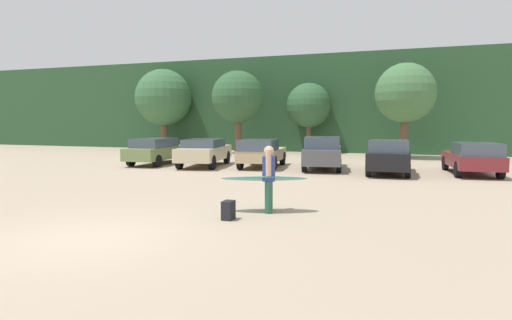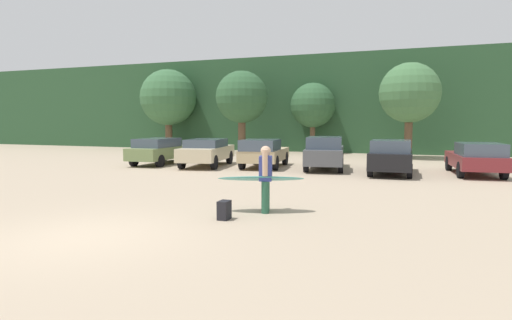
{
  "view_description": "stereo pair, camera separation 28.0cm",
  "coord_description": "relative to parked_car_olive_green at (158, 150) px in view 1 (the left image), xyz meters",
  "views": [
    {
      "loc": [
        5.99,
        -6.7,
        2.33
      ],
      "look_at": [
        0.81,
        7.79,
        0.93
      ],
      "focal_mm": 30.01,
      "sensor_mm": 36.0,
      "label": 1
    },
    {
      "loc": [
        6.25,
        -6.6,
        2.33
      ],
      "look_at": [
        0.81,
        7.79,
        0.93
      ],
      "focal_mm": 30.01,
      "sensor_mm": 36.0,
      "label": 2
    }
  ],
  "objects": [
    {
      "name": "parked_car_champagne",
      "position": [
        2.87,
        -0.12,
        0.02
      ],
      "size": [
        2.58,
        4.75,
        1.42
      ],
      "rotation": [
        0.0,
        0.0,
        1.74
      ],
      "color": "beige",
      "rests_on": "ground_plane"
    },
    {
      "name": "parked_car_dark_gray",
      "position": [
        8.91,
        0.61,
        0.06
      ],
      "size": [
        2.43,
        4.83,
        1.6
      ],
      "rotation": [
        0.0,
        0.0,
        1.73
      ],
      "color": "#4C4F54",
      "rests_on": "ground_plane"
    },
    {
      "name": "person_adult",
      "position": [
        9.5,
        -9.71,
        0.2
      ],
      "size": [
        0.41,
        0.7,
        1.71
      ],
      "rotation": [
        0.0,
        0.0,
        3.41
      ],
      "color": "#26593F",
      "rests_on": "ground_plane"
    },
    {
      "name": "backpack_dropped",
      "position": [
        8.86,
        -10.84,
        -0.54
      ],
      "size": [
        0.24,
        0.34,
        0.45
      ],
      "color": "black",
      "rests_on": "ground_plane"
    },
    {
      "name": "tree_center",
      "position": [
        1.08,
        8.92,
        3.29
      ],
      "size": [
        3.78,
        3.78,
        5.98
      ],
      "color": "brown",
      "rests_on": "ground_plane"
    },
    {
      "name": "surfboard_teal",
      "position": [
        9.37,
        -9.71,
        0.1
      ],
      "size": [
        2.3,
        1.33,
        0.24
      ],
      "rotation": [
        0.0,
        0.0,
        3.48
      ],
      "color": "teal"
    },
    {
      "name": "tree_far_right",
      "position": [
        12.55,
        8.45,
        3.3
      ],
      "size": [
        3.72,
        3.72,
        5.96
      ],
      "color": "brown",
      "rests_on": "ground_plane"
    },
    {
      "name": "ground_plane",
      "position": [
        6.85,
        -13.32,
        -0.76
      ],
      "size": [
        120.0,
        120.0,
        0.0
      ],
      "primitive_type": "plane",
      "color": "tan"
    },
    {
      "name": "parked_car_tan",
      "position": [
        5.86,
        0.27,
        0.01
      ],
      "size": [
        2.29,
        4.21,
        1.45
      ],
      "rotation": [
        0.0,
        0.0,
        1.69
      ],
      "color": "tan",
      "rests_on": "ground_plane"
    },
    {
      "name": "hillside_ridge",
      "position": [
        6.85,
        17.9,
        2.91
      ],
      "size": [
        108.0,
        12.0,
        7.35
      ],
      "primitive_type": "cube",
      "color": "#284C2D",
      "rests_on": "ground_plane"
    },
    {
      "name": "tree_center_left",
      "position": [
        5.87,
        10.93,
        2.72
      ],
      "size": [
        3.26,
        3.26,
        5.14
      ],
      "color": "brown",
      "rests_on": "ground_plane"
    },
    {
      "name": "parked_car_black",
      "position": [
        12.04,
        -0.25,
        0.02
      ],
      "size": [
        1.85,
        4.36,
        1.53
      ],
      "rotation": [
        0.0,
        0.0,
        1.59
      ],
      "color": "black",
      "rests_on": "ground_plane"
    },
    {
      "name": "parked_car_olive_green",
      "position": [
        0.0,
        0.0,
        0.0
      ],
      "size": [
        1.94,
        4.73,
        1.42
      ],
      "rotation": [
        0.0,
        0.0,
        1.62
      ],
      "color": "#6B7F4C",
      "rests_on": "ground_plane"
    },
    {
      "name": "tree_left",
      "position": [
        -5.96,
        10.29,
        3.47
      ],
      "size": [
        4.54,
        4.54,
        6.53
      ],
      "color": "brown",
      "rests_on": "ground_plane"
    },
    {
      "name": "parked_car_maroon",
      "position": [
        15.48,
        0.59,
        -0.01
      ],
      "size": [
        2.18,
        4.47,
        1.43
      ],
      "rotation": [
        0.0,
        0.0,
        1.67
      ],
      "color": "maroon",
      "rests_on": "ground_plane"
    }
  ]
}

